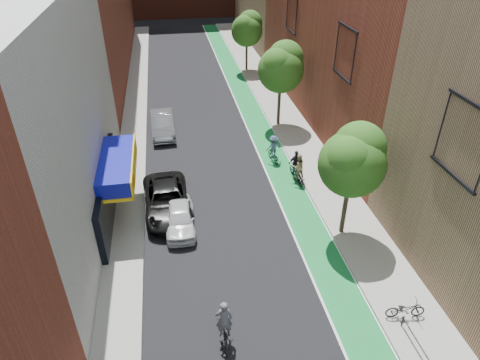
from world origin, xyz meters
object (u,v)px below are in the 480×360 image
cyclist_lane_near (298,171)px  cyclist_lane_far (273,150)px  parked_car_black (167,200)px  cyclist_lane_mid (296,169)px  parked_car_silver (163,124)px  cyclist_lead (224,329)px  parked_car_white (180,218)px

cyclist_lane_near → cyclist_lane_far: 3.12m
parked_car_black → cyclist_lane_far: cyclist_lane_far is taller
parked_car_black → cyclist_lane_mid: 8.62m
parked_car_silver → cyclist_lead: (2.04, -19.79, -0.02)m
cyclist_lane_far → cyclist_lane_mid: bearing=98.9°
parked_car_silver → cyclist_lead: size_ratio=2.17×
cyclist_lane_near → cyclist_lane_mid: bearing=-97.1°
parked_car_black → cyclist_lane_near: size_ratio=2.76×
cyclist_lane_near → cyclist_lane_far: (-0.89, 2.99, -0.03)m
cyclist_lead → cyclist_lane_near: cyclist_lead is taller
parked_car_silver → cyclist_lane_near: 12.06m
parked_car_white → parked_car_black: 1.78m
parked_car_white → cyclist_lane_near: (7.70, 3.33, 0.20)m
cyclist_lane_near → cyclist_lane_far: bearing=-80.5°
cyclist_lane_mid → parked_car_white: bearing=19.9°
parked_car_silver → parked_car_black: bearing=-91.5°
parked_car_black → cyclist_lead: size_ratio=2.50×
parked_car_white → parked_car_silver: size_ratio=0.82×
parked_car_black → cyclist_lane_mid: (8.35, 2.15, -0.04)m
cyclist_lead → parked_car_white: bearing=-78.1°
parked_car_black → cyclist_lane_near: bearing=8.4°
parked_car_silver → cyclist_lead: cyclist_lead is taller
cyclist_lane_near → cyclist_lane_mid: size_ratio=1.00×
cyclist_lane_far → cyclist_lead: bearing=58.2°
cyclist_lead → cyclist_lane_far: bearing=-109.1°
parked_car_white → cyclist_lane_near: size_ratio=1.96×
parked_car_black → cyclist_lane_near: 8.52m
parked_car_white → cyclist_lead: 7.90m
parked_car_white → cyclist_lane_far: (6.81, 6.32, 0.17)m
cyclist_lead → cyclist_lane_mid: (6.34, 11.59, -0.05)m
parked_car_silver → cyclist_lane_near: bearing=-47.7°
cyclist_lane_mid → parked_car_black: bearing=8.0°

